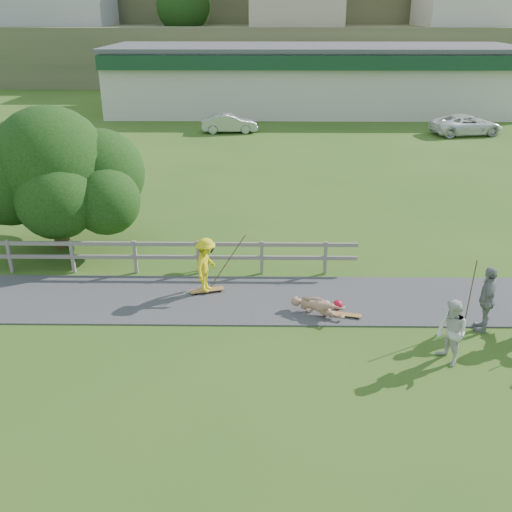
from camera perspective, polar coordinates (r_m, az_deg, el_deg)
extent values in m
plane|color=#315719|center=(15.26, 0.52, -7.05)|extent=(260.00, 260.00, 0.00)
cube|color=#343436|center=(16.56, 0.55, -4.35)|extent=(34.00, 3.00, 0.04)
cube|color=#68645C|center=(19.67, -23.42, -0.03)|extent=(0.10, 0.10, 1.10)
cube|color=#68645C|center=(18.94, -17.89, -0.06)|extent=(0.10, 0.10, 1.10)
cube|color=#68645C|center=(18.40, -11.97, -0.10)|extent=(0.10, 0.10, 1.10)
cube|color=#68645C|center=(18.06, -5.77, -0.13)|extent=(0.10, 0.10, 1.10)
cube|color=#68645C|center=(17.95, 0.58, -0.17)|extent=(0.10, 0.10, 1.10)
cube|color=#68645C|center=(18.06, 6.94, -0.20)|extent=(0.10, 0.10, 1.10)
cube|color=#68645C|center=(18.34, -13.62, 1.20)|extent=(15.00, 0.08, 0.12)
cube|color=#68645C|center=(18.51, -13.48, -0.09)|extent=(15.00, 0.08, 0.12)
cube|color=beige|center=(48.60, 5.69, 17.07)|extent=(32.00, 10.00, 4.80)
cube|color=#163D23|center=(43.27, 6.35, 18.65)|extent=(32.00, 0.60, 1.00)
cube|color=#504F55|center=(48.38, 5.81, 20.07)|extent=(32.50, 10.50, 0.30)
cube|color=#495532|center=(68.31, 0.77, 19.51)|extent=(220.00, 14.00, 6.00)
cube|color=#495532|center=(81.15, 0.80, 22.61)|extent=(220.00, 14.00, 13.00)
imported|color=yellow|center=(16.65, -5.00, -1.21)|extent=(0.89, 1.19, 1.64)
imported|color=#AB7A5E|center=(15.72, 6.17, -5.04)|extent=(1.06, 1.52, 0.56)
imported|color=silver|center=(14.16, 18.96, -7.29)|extent=(0.85, 0.95, 1.63)
imported|color=gray|center=(15.84, 22.07, -4.01)|extent=(0.72, 1.13, 1.80)
imported|color=#B1B2B9|center=(39.67, -2.69, 13.11)|extent=(3.84, 1.62, 1.23)
imported|color=white|center=(41.34, 20.31, 12.20)|extent=(5.08, 3.07, 1.32)
sphere|color=#B60F26|center=(16.16, 8.17, -4.86)|extent=(0.29, 0.29, 0.29)
cylinder|color=brown|center=(16.89, -2.87, -0.08)|extent=(0.03, 0.03, 2.02)
cylinder|color=brown|center=(15.66, 20.61, -3.71)|extent=(0.03, 0.03, 1.99)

